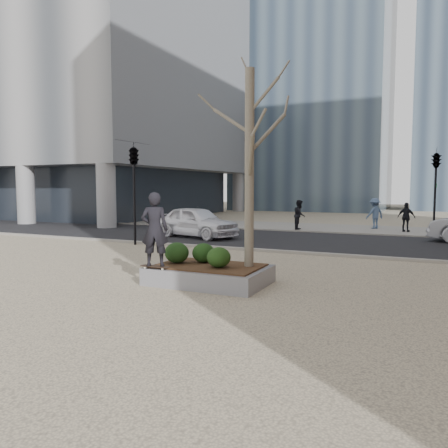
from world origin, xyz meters
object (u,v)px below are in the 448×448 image
at_px(planter, 209,275).
at_px(skateboard, 155,267).
at_px(police_car, 196,222).
at_px(skateboarder, 155,229).

xyz_separation_m(planter, skateboard, (-1.10, -0.88, 0.26)).
bearing_deg(skateboard, planter, 37.25).
bearing_deg(police_car, skateboarder, -141.63).
bearing_deg(skateboard, skateboarder, 0.00).
bearing_deg(planter, police_car, 120.32).
relative_size(skateboarder, police_car, 0.41).
relative_size(planter, skateboarder, 1.60).
distance_m(skateboard, police_car, 10.89).
xyz_separation_m(planter, police_car, (-5.35, 9.14, 0.57)).
distance_m(skateboarder, police_car, 10.91).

